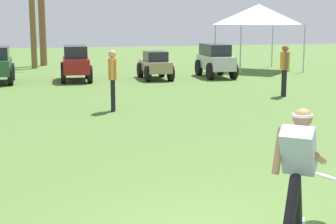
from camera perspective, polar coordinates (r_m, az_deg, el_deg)
name	(u,v)px	position (r m, az deg, el deg)	size (l,w,h in m)	color
frisbee_thrower	(298,166)	(5.65, 14.17, -5.85)	(0.95, 0.79, 1.39)	black
frisbee_in_flight	(325,176)	(6.32, 17.04, -6.83)	(0.29, 0.30, 0.10)	white
teammate_near_sideline	(113,75)	(13.18, -6.16, 4.14)	(0.27, 0.50, 1.56)	black
teammate_midfield	(285,66)	(16.09, 12.80, 5.03)	(0.27, 0.50, 1.56)	black
parked_car_slot_d	(76,62)	(20.13, -10.20, 5.49)	(1.30, 2.46, 1.34)	maroon
parked_car_slot_e	(155,65)	(20.34, -1.44, 5.25)	(1.15, 2.23, 1.10)	#998466
parked_car_slot_f	(215,59)	(21.18, 5.27, 5.83)	(1.28, 2.45, 1.34)	#B7BABF
event_tent	(259,14)	(24.27, 10.02, 10.60)	(3.19, 3.19, 3.02)	#B2B5BA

